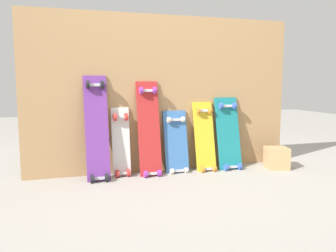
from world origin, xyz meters
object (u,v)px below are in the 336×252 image
object	(u,v)px
skateboard_red	(149,132)
skateboard_teal	(229,136)
skateboard_white	(121,145)
skateboard_yellow	(205,140)
skateboard_purple	(97,131)
wooden_crate	(277,158)
skateboard_blue	(176,145)

from	to	relation	value
skateboard_red	skateboard_teal	world-z (taller)	skateboard_red
skateboard_white	skateboard_yellow	xyz separation A→B (m)	(0.82, -0.03, 0.01)
skateboard_purple	wooden_crate	world-z (taller)	skateboard_purple
skateboard_teal	skateboard_blue	bearing A→B (deg)	177.80
skateboard_white	wooden_crate	size ratio (longest dim) A/B	3.25
skateboard_red	wooden_crate	bearing A→B (deg)	-7.24
skateboard_teal	skateboard_white	bearing A→B (deg)	178.02
skateboard_blue	skateboard_purple	bearing A→B (deg)	-176.93
skateboard_white	skateboard_blue	bearing A→B (deg)	-1.76
skateboard_white	skateboard_yellow	distance (m)	0.82
skateboard_yellow	skateboard_white	bearing A→B (deg)	177.87
skateboard_blue	skateboard_white	bearing A→B (deg)	178.24
wooden_crate	skateboard_white	bearing A→B (deg)	172.53
skateboard_blue	skateboard_teal	xyz separation A→B (m)	(0.54, -0.02, 0.06)
skateboard_purple	skateboard_yellow	distance (m)	1.05
skateboard_purple	skateboard_blue	bearing A→B (deg)	3.07
skateboard_red	wooden_crate	distance (m)	1.31
skateboard_purple	skateboard_yellow	size ratio (longest dim) A/B	1.34
skateboard_blue	skateboard_teal	distance (m)	0.55
skateboard_blue	skateboard_yellow	xyz separation A→B (m)	(0.29, -0.01, 0.04)
skateboard_white	wooden_crate	distance (m)	1.54
skateboard_white	skateboard_blue	world-z (taller)	skateboard_white
skateboard_red	skateboard_yellow	xyz separation A→B (m)	(0.56, 0.01, -0.10)
skateboard_purple	skateboard_blue	size ratio (longest dim) A/B	1.49
skateboard_purple	skateboard_white	world-z (taller)	skateboard_purple
skateboard_white	skateboard_yellow	size ratio (longest dim) A/B	0.94
skateboard_purple	skateboard_teal	bearing A→B (deg)	0.86
skateboard_white	skateboard_red	world-z (taller)	skateboard_red
skateboard_white	skateboard_teal	size ratio (longest dim) A/B	0.89
skateboard_teal	wooden_crate	bearing A→B (deg)	-19.82
skateboard_red	wooden_crate	world-z (taller)	skateboard_red
skateboard_red	skateboard_teal	distance (m)	0.82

